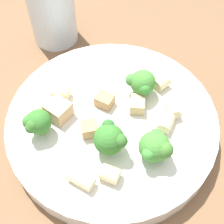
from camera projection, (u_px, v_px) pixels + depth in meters
name	position (u px, v px, depth m)	size (l,w,h in m)	color
ground_plane	(112.00, 129.00, 0.42)	(2.00, 2.00, 0.00)	brown
pasta_bowl	(112.00, 122.00, 0.40)	(0.27, 0.27, 0.03)	silver
broccoli_floret_0	(155.00, 147.00, 0.34)	(0.04, 0.04, 0.04)	#84AD60
broccoli_floret_1	(142.00, 83.00, 0.40)	(0.03, 0.03, 0.04)	#9EC175
broccoli_floret_2	(110.00, 139.00, 0.35)	(0.04, 0.04, 0.04)	#93B766
broccoli_floret_3	(37.00, 123.00, 0.36)	(0.03, 0.03, 0.04)	#93B766
rigatoni_0	(36.00, 111.00, 0.39)	(0.02, 0.02, 0.02)	beige
rigatoni_1	(61.00, 93.00, 0.41)	(0.02, 0.02, 0.02)	beige
rigatoni_2	(81.00, 179.00, 0.34)	(0.02, 0.02, 0.03)	beige
rigatoni_3	(173.00, 109.00, 0.39)	(0.02, 0.02, 0.02)	beige
rigatoni_4	(110.00, 174.00, 0.34)	(0.02, 0.02, 0.02)	beige
rigatoni_5	(161.00, 83.00, 0.42)	(0.02, 0.02, 0.02)	beige
rigatoni_6	(166.00, 123.00, 0.38)	(0.02, 0.02, 0.02)	beige
chicken_chunk_0	(137.00, 104.00, 0.39)	(0.02, 0.02, 0.02)	tan
chicken_chunk_1	(90.00, 129.00, 0.37)	(0.02, 0.02, 0.02)	tan
chicken_chunk_2	(59.00, 110.00, 0.39)	(0.03, 0.03, 0.02)	tan
chicken_chunk_3	(105.00, 100.00, 0.40)	(0.02, 0.02, 0.02)	tan
drinking_glass	(53.00, 14.00, 0.49)	(0.07, 0.07, 0.10)	silver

